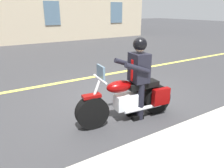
{
  "coord_description": "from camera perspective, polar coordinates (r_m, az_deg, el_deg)",
  "views": [
    {
      "loc": [
        2.9,
        4.4,
        2.25
      ],
      "look_at": [
        0.65,
        0.79,
        0.75
      ],
      "focal_mm": 34.07,
      "sensor_mm": 36.0,
      "label": 1
    }
  ],
  "objects": [
    {
      "name": "ground_plane",
      "position": [
        5.73,
        1.36,
        -3.72
      ],
      "size": [
        80.0,
        80.0,
        0.0
      ],
      "primitive_type": "plane",
      "color": "#333335"
    },
    {
      "name": "motorcycle_main",
      "position": [
        4.51,
        4.72,
        -4.13
      ],
      "size": [
        2.22,
        0.74,
        1.26
      ],
      "color": "black",
      "rests_on": "ground_plane"
    },
    {
      "name": "rider_main",
      "position": [
        4.41,
        7.04,
        3.3
      ],
      "size": [
        0.66,
        0.6,
        1.74
      ],
      "color": "black",
      "rests_on": "ground_plane"
    },
    {
      "name": "lane_center_stripe",
      "position": [
        7.37,
        -7.18,
        1.54
      ],
      "size": [
        60.0,
        0.16,
        0.01
      ],
      "primitive_type": "cube",
      "color": "#E5DB4C",
      "rests_on": "ground_plane"
    }
  ]
}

